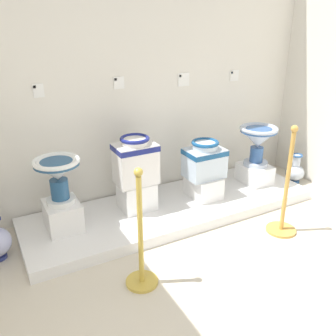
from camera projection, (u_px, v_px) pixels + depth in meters
The scene contains 18 objects.
ground_plane at pixel (264, 296), 2.73m from camera, with size 5.75×5.34×0.02m, color beige.
wall_back at pixel (148, 60), 3.69m from camera, with size 3.95×0.06×2.96m, color silver.
display_platform at pixel (173, 208), 3.82m from camera, with size 2.99×0.93×0.11m, color white.
plinth_block_leftmost at pixel (63, 215), 3.32m from camera, with size 0.30×0.35×0.26m, color white.
antique_toilet_leftmost at pixel (57, 172), 3.16m from camera, with size 0.40×0.40×0.42m.
plinth_block_pale_glazed at pixel (137, 195), 3.67m from camera, with size 0.33×0.30×0.28m, color white.
antique_toilet_pale_glazed at pixel (135, 160), 3.52m from camera, with size 0.40×0.29×0.47m.
plinth_block_squat_floral at pixel (203, 186), 3.93m from camera, with size 0.28×0.36×0.23m, color white.
antique_toilet_squat_floral at pixel (204, 159), 3.81m from camera, with size 0.39×0.30×0.39m.
plinth_block_rightmost at pixel (255, 173), 4.27m from camera, with size 0.29×0.36×0.21m, color white.
antique_toilet_rightmost at pixel (258, 139), 4.10m from camera, with size 0.42×0.42×0.45m.
info_placard_first at pixel (38, 91), 3.26m from camera, with size 0.09×0.01×0.12m.
info_placard_second at pixel (119, 83), 3.59m from camera, with size 0.11×0.01×0.12m.
info_placard_third at pixel (184, 79), 3.92m from camera, with size 0.13×0.01×0.14m.
info_placard_fourth at pixel (234, 75), 4.22m from camera, with size 0.12×0.01×0.12m.
decorative_vase_spare at pixel (295, 171), 4.49m from camera, with size 0.22×0.22×0.36m.
stanchion_post_near_left at pixel (141, 252), 2.73m from camera, with size 0.25×0.25×0.96m.
stanchion_post_near_right at pixel (284, 204), 3.41m from camera, with size 0.28×0.28×1.04m.
Camera 1 is at (0.22, -0.89, 1.91)m, focal length 39.63 mm.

